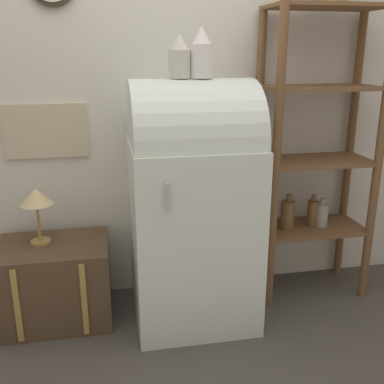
# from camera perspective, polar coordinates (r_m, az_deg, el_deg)

# --- Properties ---
(ground_plane) EXTENTS (12.00, 12.00, 0.00)m
(ground_plane) POSITION_cam_1_polar(r_m,az_deg,el_deg) (2.62, 0.91, -17.20)
(ground_plane) COLOR #4C4742
(wall_back) EXTENTS (7.00, 0.09, 2.70)m
(wall_back) POSITION_cam_1_polar(r_m,az_deg,el_deg) (2.72, -1.60, 14.50)
(wall_back) COLOR silver
(wall_back) RESTS_ON ground_plane
(refrigerator) EXTENTS (0.67, 0.71, 1.36)m
(refrigerator) POSITION_cam_1_polar(r_m,az_deg,el_deg) (2.49, -0.02, -0.94)
(refrigerator) COLOR silver
(refrigerator) RESTS_ON ground_plane
(suitcase_trunk) EXTENTS (0.62, 0.46, 0.46)m
(suitcase_trunk) POSITION_cam_1_polar(r_m,az_deg,el_deg) (2.73, -16.97, -10.88)
(suitcase_trunk) COLOR brown
(suitcase_trunk) RESTS_ON ground_plane
(shelf_unit) EXTENTS (0.68, 0.37, 1.73)m
(shelf_unit) POSITION_cam_1_polar(r_m,az_deg,el_deg) (2.80, 15.39, 5.26)
(shelf_unit) COLOR brown
(shelf_unit) RESTS_ON ground_plane
(vase_left) EXTENTS (0.11, 0.11, 0.21)m
(vase_left) POSITION_cam_1_polar(r_m,az_deg,el_deg) (2.36, -1.59, 16.63)
(vase_left) COLOR beige
(vase_left) RESTS_ON refrigerator
(vase_center) EXTENTS (0.11, 0.11, 0.26)m
(vase_center) POSITION_cam_1_polar(r_m,az_deg,el_deg) (2.37, 1.23, 17.11)
(vase_center) COLOR white
(vase_center) RESTS_ON refrigerator
(desk_lamp) EXTENTS (0.18, 0.18, 0.32)m
(desk_lamp) POSITION_cam_1_polar(r_m,az_deg,el_deg) (2.59, -19.17, -0.93)
(desk_lamp) COLOR #AD8942
(desk_lamp) RESTS_ON suitcase_trunk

